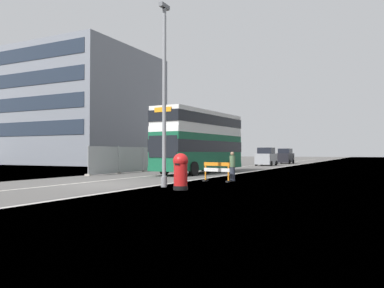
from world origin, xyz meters
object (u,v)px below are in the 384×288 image
(roadworks_barrier, at_px, (217,170))
(double_decker_bus, at_px, (200,141))
(pedestrian_at_kerb, at_px, (232,166))
(car_oncoming_near, at_px, (266,157))
(red_pillar_postbox, at_px, (181,170))
(car_receding_mid, at_px, (285,157))
(lamppost_foreground, at_px, (164,100))

(roadworks_barrier, bearing_deg, double_decker_bus, 121.23)
(pedestrian_at_kerb, bearing_deg, car_oncoming_near, 101.40)
(red_pillar_postbox, distance_m, car_receding_mid, 41.91)
(double_decker_bus, distance_m, car_oncoming_near, 19.82)
(car_receding_mid, distance_m, pedestrian_at_kerb, 36.14)
(lamppost_foreground, height_order, pedestrian_at_kerb, lamppost_foreground)
(car_oncoming_near, bearing_deg, pedestrian_at_kerb, -78.60)
(pedestrian_at_kerb, bearing_deg, car_receding_mid, 98.04)
(red_pillar_postbox, distance_m, car_oncoming_near, 32.66)
(pedestrian_at_kerb, bearing_deg, roadworks_barrier, -126.26)
(red_pillar_postbox, bearing_deg, pedestrian_at_kerb, 87.93)
(red_pillar_postbox, bearing_deg, car_receding_mid, 96.64)
(roadworks_barrier, bearing_deg, car_receding_mid, 96.93)
(lamppost_foreground, height_order, red_pillar_postbox, lamppost_foreground)
(double_decker_bus, xyz_separation_m, roadworks_barrier, (4.53, -7.48, -1.90))
(roadworks_barrier, distance_m, pedestrian_at_kerb, 1.04)
(lamppost_foreground, xyz_separation_m, pedestrian_at_kerb, (1.55, 5.00, -3.27))
(car_oncoming_near, relative_size, pedestrian_at_kerb, 2.28)
(red_pillar_postbox, bearing_deg, car_oncoming_near, 99.01)
(lamppost_foreground, relative_size, car_oncoming_near, 2.28)
(roadworks_barrier, relative_size, car_oncoming_near, 0.43)
(roadworks_barrier, height_order, pedestrian_at_kerb, pedestrian_at_kerb)
(double_decker_bus, relative_size, roadworks_barrier, 6.44)
(lamppost_foreground, bearing_deg, pedestrian_at_kerb, 72.77)
(red_pillar_postbox, xyz_separation_m, car_receding_mid, (-4.85, 41.63, 0.17))
(roadworks_barrier, height_order, car_oncoming_near, car_oncoming_near)
(red_pillar_postbox, bearing_deg, lamppost_foreground, 147.66)
(car_oncoming_near, height_order, car_receding_mid, car_oncoming_near)
(lamppost_foreground, bearing_deg, car_receding_mid, 94.91)
(lamppost_foreground, bearing_deg, double_decker_bus, 107.14)
(double_decker_bus, distance_m, red_pillar_postbox, 13.54)
(car_oncoming_near, xyz_separation_m, car_receding_mid, (0.27, 9.38, -0.01))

